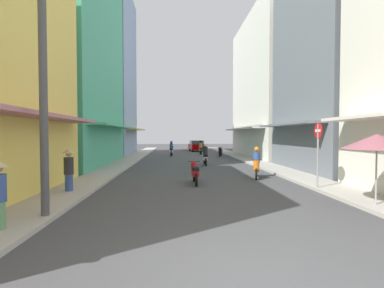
# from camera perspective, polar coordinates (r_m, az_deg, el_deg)

# --- Properties ---
(ground_plane) EXTENTS (93.98, 93.98, 0.00)m
(ground_plane) POSITION_cam_1_polar(r_m,az_deg,el_deg) (21.19, -0.16, -4.06)
(ground_plane) COLOR #424244
(sidewalk_left) EXTENTS (1.72, 50.72, 0.12)m
(sidewalk_left) POSITION_cam_1_polar(r_m,az_deg,el_deg) (21.52, -13.90, -3.87)
(sidewalk_left) COLOR #ADA89E
(sidewalk_left) RESTS_ON ground
(sidewalk_right) EXTENTS (1.72, 50.72, 0.12)m
(sidewalk_right) POSITION_cam_1_polar(r_m,az_deg,el_deg) (22.06, 13.23, -3.72)
(sidewalk_right) COLOR #ADA89E
(sidewalk_right) RESTS_ON ground
(building_left_mid) EXTENTS (7.05, 11.16, 16.97)m
(building_left_mid) POSITION_cam_1_polar(r_m,az_deg,el_deg) (22.77, -24.45, 17.74)
(building_left_mid) COLOR #4CB28C
(building_left_mid) RESTS_ON ground
(building_left_far) EXTENTS (7.05, 8.50, 17.39)m
(building_left_far) POSITION_cam_1_polar(r_m,az_deg,el_deg) (32.35, -17.68, 13.36)
(building_left_far) COLOR #8CA5CC
(building_left_far) RESTS_ON ground
(building_right_mid) EXTENTS (7.05, 8.06, 12.28)m
(building_right_mid) POSITION_cam_1_polar(r_m,az_deg,el_deg) (19.61, 28.66, 13.25)
(building_right_mid) COLOR slate
(building_right_mid) RESTS_ON ground
(building_right_far) EXTENTS (7.05, 13.59, 14.03)m
(building_right_far) POSITION_cam_1_polar(r_m,az_deg,el_deg) (30.13, 16.69, 10.99)
(building_right_far) COLOR silver
(building_right_far) RESTS_ON ground
(motorbike_orange) EXTENTS (0.72, 1.75, 1.58)m
(motorbike_orange) POSITION_cam_1_polar(r_m,az_deg,el_deg) (14.64, 12.98, -3.99)
(motorbike_orange) COLOR black
(motorbike_orange) RESTS_ON ground
(motorbike_red) EXTENTS (0.55, 1.81, 0.96)m
(motorbike_red) POSITION_cam_1_polar(r_m,az_deg,el_deg) (12.63, 0.59, -5.78)
(motorbike_red) COLOR black
(motorbike_red) RESTS_ON ground
(motorbike_green) EXTENTS (0.55, 1.81, 1.58)m
(motorbike_green) POSITION_cam_1_polar(r_m,az_deg,el_deg) (31.36, 1.79, -0.86)
(motorbike_green) COLOR black
(motorbike_green) RESTS_ON ground
(motorbike_silver) EXTENTS (0.55, 1.81, 1.58)m
(motorbike_silver) POSITION_cam_1_polar(r_m,az_deg,el_deg) (29.10, -4.18, -1.07)
(motorbike_silver) COLOR black
(motorbike_silver) RESTS_ON ground
(motorbike_black) EXTENTS (0.69, 1.76, 0.96)m
(motorbike_black) POSITION_cam_1_polar(r_m,az_deg,el_deg) (28.66, 5.79, -1.52)
(motorbike_black) COLOR black
(motorbike_black) RESTS_ON ground
(motorbike_white) EXTENTS (0.55, 1.81, 1.58)m
(motorbike_white) POSITION_cam_1_polar(r_m,az_deg,el_deg) (20.26, 2.67, -2.34)
(motorbike_white) COLOR black
(motorbike_white) RESTS_ON ground
(parked_car) EXTENTS (2.09, 4.23, 1.45)m
(parked_car) POSITION_cam_1_polar(r_m,az_deg,el_deg) (37.90, 0.90, -0.34)
(parked_car) COLOR #8C0000
(parked_car) RESTS_ON ground
(pedestrian_far) EXTENTS (0.44, 0.44, 1.68)m
(pedestrian_far) POSITION_cam_1_polar(r_m,az_deg,el_deg) (11.28, -23.76, -4.59)
(pedestrian_far) COLOR #334C8C
(pedestrian_far) RESTS_ON ground
(vendor_umbrella) EXTENTS (1.91, 1.91, 2.21)m
(vendor_umbrella) POSITION_cam_1_polar(r_m,az_deg,el_deg) (9.88, 33.44, 0.42)
(vendor_umbrella) COLOR #99999E
(vendor_umbrella) RESTS_ON ground
(utility_pole) EXTENTS (0.20, 1.20, 7.81)m
(utility_pole) POSITION_cam_1_polar(r_m,az_deg,el_deg) (8.27, -28.04, 14.23)
(utility_pole) COLOR #4C4C4F
(utility_pole) RESTS_ON ground
(street_sign_no_entry) EXTENTS (0.07, 0.60, 2.65)m
(street_sign_no_entry) POSITION_cam_1_polar(r_m,az_deg,el_deg) (12.01, 24.21, -0.53)
(street_sign_no_entry) COLOR gray
(street_sign_no_entry) RESTS_ON ground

